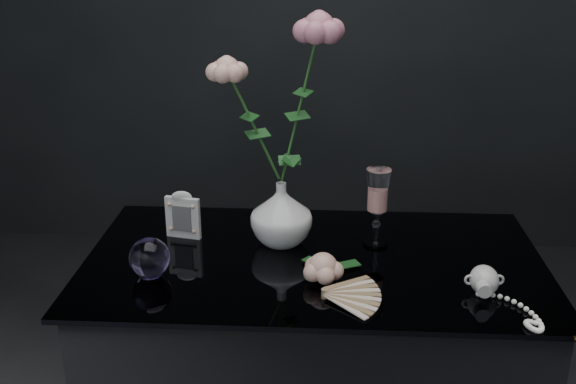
# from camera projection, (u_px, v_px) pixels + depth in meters

# --- Properties ---
(vase) EXTENTS (0.18, 0.18, 0.15)m
(vase) POSITION_uv_depth(u_px,v_px,m) (281.00, 214.00, 1.60)
(vase) COLOR white
(vase) RESTS_ON table
(wine_glass) EXTENTS (0.08, 0.08, 0.19)m
(wine_glass) POSITION_uv_depth(u_px,v_px,m) (377.00, 208.00, 1.58)
(wine_glass) COLOR white
(wine_glass) RESTS_ON table
(picture_frame) EXTENTS (0.10, 0.09, 0.12)m
(picture_frame) POSITION_uv_depth(u_px,v_px,m) (183.00, 214.00, 1.64)
(picture_frame) COLOR silver
(picture_frame) RESTS_ON table
(paperweight) EXTENTS (0.10, 0.10, 0.09)m
(paperweight) POSITION_uv_depth(u_px,v_px,m) (149.00, 258.00, 1.46)
(paperweight) COLOR #8B72BA
(paperweight) RESTS_ON table
(paper_fan) EXTENTS (0.28, 0.25, 0.02)m
(paper_fan) POSITION_uv_depth(u_px,v_px,m) (325.00, 293.00, 1.38)
(paper_fan) COLOR beige
(paper_fan) RESTS_ON table
(loose_rose) EXTENTS (0.16, 0.20, 0.07)m
(loose_rose) POSITION_uv_depth(u_px,v_px,m) (323.00, 268.00, 1.44)
(loose_rose) COLOR #E6AD95
(loose_rose) RESTS_ON table
(pearl_jar) EXTENTS (0.22, 0.22, 0.06)m
(pearl_jar) POSITION_uv_depth(u_px,v_px,m) (484.00, 279.00, 1.40)
(pearl_jar) COLOR silver
(pearl_jar) RESTS_ON table
(roses) EXTENTS (0.28, 0.13, 0.45)m
(roses) POSITION_uv_depth(u_px,v_px,m) (281.00, 98.00, 1.50)
(roses) COLOR #F4AF9C
(roses) RESTS_ON vase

